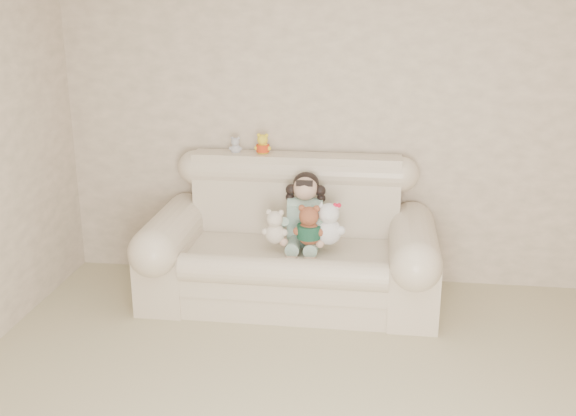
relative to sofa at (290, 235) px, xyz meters
The scene contains 8 objects.
wall_back 1.03m from the sofa, 49.53° to the left, with size 4.50×4.50×0.00m, color beige.
sofa is the anchor object (origin of this frame).
seated_child 0.22m from the sofa, 38.10° to the left, with size 0.33×0.40×0.55m, color #2A6E53, non-canonical shape.
brown_teddy 0.26m from the sofa, 41.81° to the right, with size 0.22×0.17×0.34m, color brown, non-canonical shape.
white_cat 0.35m from the sofa, 19.21° to the right, with size 0.23×0.18×0.36m, color white, non-canonical shape.
cream_teddy 0.21m from the sofa, 122.41° to the right, with size 0.19×0.14×0.29m, color beige, non-canonical shape.
yellow_mini_bear 0.74m from the sofa, 124.92° to the left, with size 0.13×0.10×0.20m, color yellow, non-canonical shape.
grey_mini_plush 0.83m from the sofa, 141.52° to the left, with size 0.10×0.08×0.16m, color #B1B1B8, non-canonical shape.
Camera 1 is at (0.18, -2.60, 2.19)m, focal length 42.67 mm.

